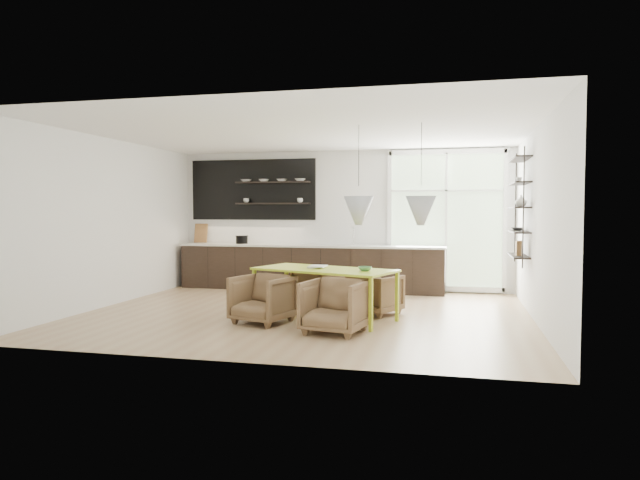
# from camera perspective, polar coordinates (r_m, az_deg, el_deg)

# --- Properties ---
(room) EXTENTS (7.02, 6.01, 2.91)m
(room) POSITION_cam_1_polar(r_m,az_deg,el_deg) (10.01, 3.30, 1.87)
(room) COLOR tan
(room) RESTS_ON ground
(kitchen_run) EXTENTS (5.54, 0.69, 2.75)m
(kitchen_run) POSITION_cam_1_polar(r_m,az_deg,el_deg) (11.88, -1.44, -2.11)
(kitchen_run) COLOR black
(kitchen_run) RESTS_ON ground
(right_shelving) EXTENTS (0.26, 1.22, 1.90)m
(right_shelving) POSITION_cam_1_polar(r_m,az_deg,el_deg) (9.98, 19.31, 2.80)
(right_shelving) COLOR black
(right_shelving) RESTS_ON ground
(dining_table) EXTENTS (2.31, 1.58, 0.77)m
(dining_table) POSITION_cam_1_polar(r_m,az_deg,el_deg) (8.64, 0.43, -3.23)
(dining_table) COLOR #AFC522
(dining_table) RESTS_ON ground
(armchair_back_left) EXTENTS (1.06, 1.06, 0.71)m
(armchair_back_left) POSITION_cam_1_polar(r_m,az_deg,el_deg) (9.66, 0.21, -4.73)
(armchair_back_left) COLOR brown
(armchair_back_left) RESTS_ON ground
(armchair_back_right) EXTENTS (0.93, 0.94, 0.65)m
(armchair_back_right) POSITION_cam_1_polar(r_m,az_deg,el_deg) (9.16, 5.57, -5.39)
(armchair_back_right) COLOR brown
(armchair_back_right) RESTS_ON ground
(armchair_front_left) EXTENTS (0.95, 0.96, 0.71)m
(armchair_front_left) POSITION_cam_1_polar(r_m,az_deg,el_deg) (8.45, -5.77, -5.89)
(armchair_front_left) COLOR brown
(armchair_front_left) RESTS_ON ground
(armchair_front_right) EXTENTS (0.91, 0.92, 0.73)m
(armchair_front_right) POSITION_cam_1_polar(r_m,az_deg,el_deg) (7.72, 1.49, -6.65)
(armchair_front_right) COLOR brown
(armchair_front_right) RESTS_ON ground
(wire_stool) EXTENTS (0.38, 0.38, 0.48)m
(wire_stool) POSITION_cam_1_polar(r_m,az_deg,el_deg) (9.71, -6.17, -5.01)
(wire_stool) COLOR black
(wire_stool) RESTS_ON ground
(table_book) EXTENTS (0.26, 0.34, 0.03)m
(table_book) POSITION_cam_1_polar(r_m,az_deg,el_deg) (8.82, -1.05, -2.66)
(table_book) COLOR white
(table_book) RESTS_ON dining_table
(table_bowl) EXTENTS (0.22, 0.22, 0.06)m
(table_bowl) POSITION_cam_1_polar(r_m,az_deg,el_deg) (8.36, 4.52, -2.88)
(table_bowl) COLOR #4F8D59
(table_bowl) RESTS_ON dining_table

